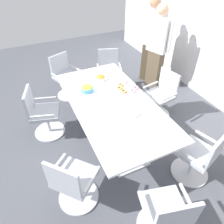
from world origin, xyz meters
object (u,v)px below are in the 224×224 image
Objects in this scene: office_chair_3 at (43,115)px; office_chair_5 at (165,216)px; conference_table at (112,108)px; napkin_pile at (79,77)px; office_chair_1 at (109,73)px; plate_stack at (132,113)px; office_chair_6 at (199,157)px; person_standing_0 at (151,40)px; snack_bowl_chips_orange at (100,78)px; office_chair_2 at (66,78)px; office_chair_4 at (73,183)px; donut_platter at (127,88)px; snack_bowl_chips_yellow at (87,89)px; person_standing_1 at (157,47)px; office_chair_0 at (161,97)px.

office_chair_3 is 1.00× the size of office_chair_5.
napkin_pile is at bearing -165.97° from conference_table.
plate_stack is (1.82, -0.46, 0.36)m from office_chair_1.
office_chair_6 reaches higher than plate_stack.
person_standing_0 reaches higher than conference_table.
office_chair_3 is 5.25× the size of snack_bowl_chips_orange.
office_chair_2 is 1.24m from office_chair_3.
office_chair_3 is 2.44m from office_chair_5.
conference_table is 2.64× the size of office_chair_4.
snack_bowl_chips_orange reaches higher than donut_platter.
office_chair_2 is at bearing 92.54° from office_chair_6.
snack_bowl_chips_yellow is at bearing 101.92° from office_chair_6.
office_chair_1 is 2.68m from office_chair_6.
snack_bowl_chips_yellow is (-2.15, -0.10, 0.40)m from office_chair_5.
person_standing_1 is at bearing 124.39° from person_standing_0.
office_chair_3 is 2.75m from person_standing_1.
conference_table is 0.71m from snack_bowl_chips_orange.
napkin_pile is at bearing -137.36° from donut_platter.
office_chair_0 is at bearing 77.75° from snack_bowl_chips_yellow.
snack_bowl_chips_orange is (-0.10, 1.13, 0.40)m from office_chair_3.
plate_stack is (1.07, 0.04, -0.03)m from snack_bowl_chips_orange.
office_chair_1 is at bearing 121.00° from napkin_pile.
office_chair_5 is 3.67m from person_standing_0.
office_chair_5 is 2.43× the size of donut_platter.
person_standing_0 is 10.87× the size of snack_bowl_chips_orange.
snack_bowl_chips_yellow is (0.97, -0.84, 0.40)m from office_chair_1.
office_chair_4 is at bearing 84.28° from person_standing_0.
napkin_pile is at bearing 95.80° from office_chair_6.
office_chair_4 is at bearing 75.95° from office_chair_1.
person_standing_0 reaches higher than office_chair_1.
office_chair_6 is at bearing 36.44° from office_chair_4.
office_chair_4 is 0.50× the size of person_standing_1.
napkin_pile is (0.68, 0.12, 0.37)m from office_chair_2.
donut_platter is at bearing 88.27° from office_chair_4.
donut_platter is 0.68m from plate_stack.
person_standing_1 is (-2.82, 1.75, 0.55)m from office_chair_5.
snack_bowl_chips_yellow is at bearing 68.60° from office_chair_1.
office_chair_0 and office_chair_5 have the same top height.
office_chair_3 reaches higher than plate_stack.
office_chair_5 is 1.00× the size of office_chair_6.
office_chair_1 reaches higher than snack_bowl_chips_orange.
person_standing_0 is 1.75m from donut_platter.
napkin_pile is (-0.25, -0.32, -0.03)m from snack_bowl_chips_orange.
office_chair_3 is 2.55m from office_chair_6.
office_chair_6 is 5.67× the size of napkin_pile.
person_standing_0 is 1.96m from napkin_pile.
office_chair_0 is at bearing 83.61° from donut_platter.
office_chair_3 is 0.89m from snack_bowl_chips_yellow.
snack_bowl_chips_orange is at bearing 123.79° from snack_bowl_chips_yellow.
office_chair_0 is at bearing 131.14° from office_chair_1.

